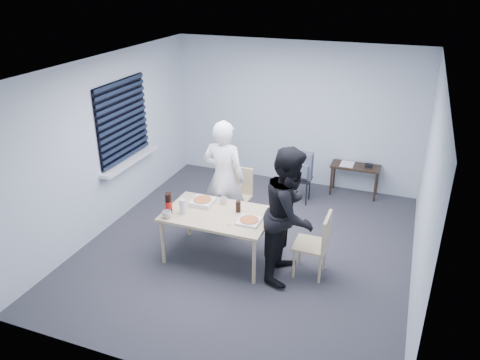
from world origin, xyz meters
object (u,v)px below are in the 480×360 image
at_px(side_table, 355,170).
at_px(backpack, 302,166).
at_px(mug_a, 167,214).
at_px(soda_bottle, 169,204).
at_px(person_white, 224,178).
at_px(mug_b, 223,201).
at_px(chair_right, 318,241).
at_px(stool, 301,184).
at_px(person_black, 290,214).
at_px(chair_far, 238,192).
at_px(dining_table, 218,217).

relative_size(side_table, backpack, 1.83).
bearing_deg(mug_a, soda_bottle, 105.29).
distance_m(person_white, mug_b, 0.46).
bearing_deg(mug_a, chair_right, 12.41).
relative_size(stool, mug_b, 4.43).
distance_m(person_white, person_black, 1.38).
height_order(person_white, backpack, person_white).
relative_size(chair_far, mug_a, 7.24).
bearing_deg(side_table, mug_b, -122.04).
bearing_deg(person_white, mug_a, 69.89).
xyz_separation_m(chair_far, side_table, (1.58, 1.62, -0.03)).
height_order(stool, backpack, backpack).
bearing_deg(dining_table, backpack, 72.50).
distance_m(stool, mug_a, 2.76).
xyz_separation_m(person_black, side_table, (0.47, 2.70, -0.41)).
xyz_separation_m(chair_far, backpack, (0.77, 1.01, 0.15)).
height_order(chair_far, soda_bottle, soda_bottle).
height_order(chair_far, stool, chair_far).
bearing_deg(backpack, soda_bottle, -93.94).
relative_size(dining_table, mug_a, 11.60).
xyz_separation_m(person_white, stool, (0.85, 1.40, -0.55)).
bearing_deg(person_black, chair_far, 45.80).
xyz_separation_m(chair_far, stool, (0.77, 1.03, -0.18)).
height_order(chair_far, side_table, chair_far).
distance_m(side_table, soda_bottle, 3.60).
relative_size(chair_far, side_table, 1.06).
height_order(mug_a, soda_bottle, soda_bottle).
bearing_deg(dining_table, mug_a, -148.79).
relative_size(chair_right, stool, 2.01).
bearing_deg(backpack, person_white, -96.82).
xyz_separation_m(dining_table, stool, (0.65, 2.09, -0.30)).
bearing_deg(chair_right, mug_b, 171.43).
bearing_deg(person_black, side_table, -9.96).
height_order(backpack, mug_a, backpack).
bearing_deg(chair_far, dining_table, -83.53).
relative_size(side_table, mug_a, 6.84).
relative_size(chair_far, mug_b, 8.90).
bearing_deg(chair_right, soda_bottle, -171.15).
height_order(stool, mug_a, mug_a).
xyz_separation_m(chair_right, stool, (-0.70, 2.01, -0.18)).
distance_m(stool, mug_b, 1.97).
relative_size(backpack, mug_a, 3.73).
relative_size(backpack, mug_b, 4.59).
height_order(person_black, mug_a, person_black).
bearing_deg(mug_b, side_table, 57.96).
relative_size(side_table, soda_bottle, 2.84).
height_order(backpack, soda_bottle, soda_bottle).
height_order(dining_table, person_white, person_white).
relative_size(person_white, backpack, 3.86).
xyz_separation_m(dining_table, soda_bottle, (-0.61, -0.23, 0.20)).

